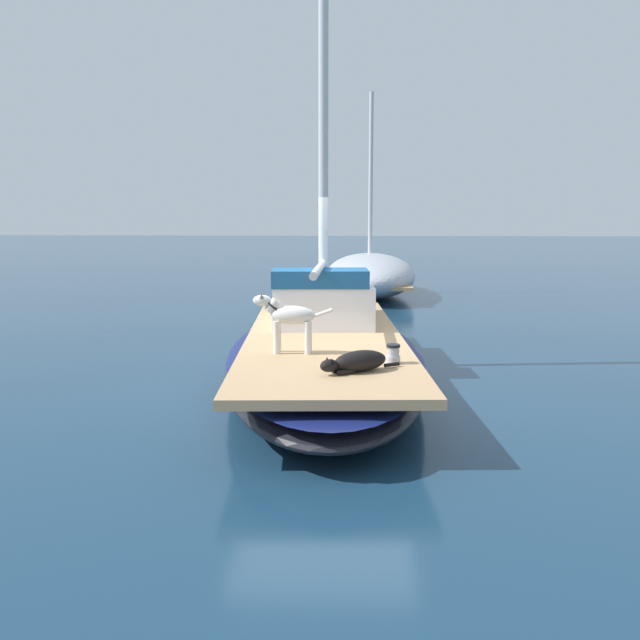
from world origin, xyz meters
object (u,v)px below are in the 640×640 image
deck_winch (393,354)px  dog_white (289,317)px  sailboat_main (324,358)px  dog_black (357,362)px  moored_boat_far_astern (370,274)px

deck_winch → dog_white: bearing=157.1°
sailboat_main → dog_black: 2.28m
dog_black → dog_white: 1.27m
moored_boat_far_astern → deck_winch: bearing=-89.6°
sailboat_main → dog_black: (0.45, -2.20, 0.43)m
dog_white → sailboat_main: bearing=74.6°
sailboat_main → dog_white: (-0.35, -1.27, 0.75)m
deck_winch → sailboat_main: bearing=115.4°
dog_white → moored_boat_far_astern: (1.11, 11.32, -0.48)m
dog_black → dog_white: dog_white is taller
deck_winch → moored_boat_far_astern: (-0.08, 11.82, -0.16)m
dog_black → dog_white: size_ratio=0.91×
dog_black → moored_boat_far_astern: (0.31, 12.25, -0.17)m
dog_black → deck_winch: 0.58m
sailboat_main → dog_black: dog_black is taller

